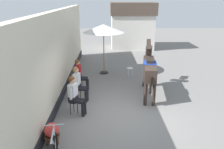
% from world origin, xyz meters
% --- Properties ---
extents(ground_plane, '(40.00, 40.00, 0.00)m').
position_xyz_m(ground_plane, '(0.00, 3.00, 0.00)').
color(ground_plane, slate).
extents(pub_facade_wall, '(0.34, 14.00, 3.40)m').
position_xyz_m(pub_facade_wall, '(-2.55, 1.50, 1.54)').
color(pub_facade_wall, beige).
rests_on(pub_facade_wall, ground_plane).
extents(distant_cottage, '(3.40, 2.60, 3.50)m').
position_xyz_m(distant_cottage, '(1.40, 10.85, 1.80)').
color(distant_cottage, silver).
rests_on(distant_cottage, ground_plane).
extents(seated_visitor_near, '(0.61, 0.49, 1.39)m').
position_xyz_m(seated_visitor_near, '(-1.69, 0.05, 0.78)').
color(seated_visitor_near, black).
rests_on(seated_visitor_near, ground_plane).
extents(seated_visitor_middle, '(0.61, 0.48, 1.39)m').
position_xyz_m(seated_visitor_middle, '(-1.70, 1.12, 0.78)').
color(seated_visitor_middle, red).
rests_on(seated_visitor_middle, ground_plane).
extents(seated_visitor_far, '(0.61, 0.49, 1.39)m').
position_xyz_m(seated_visitor_far, '(-1.76, 2.21, 0.78)').
color(seated_visitor_far, red).
rests_on(seated_visitor_far, ground_plane).
extents(saddled_horse_center, '(0.73, 2.99, 2.06)m').
position_xyz_m(saddled_horse_center, '(1.13, 1.72, 1.16)').
color(saddled_horse_center, '#2D231E').
rests_on(saddled_horse_center, ground_plane).
extents(flower_planter_near, '(0.43, 0.43, 0.64)m').
position_xyz_m(flower_planter_near, '(-2.12, -1.65, 0.33)').
color(flower_planter_near, brown).
rests_on(flower_planter_near, ground_plane).
extents(cafe_parasol, '(2.10, 2.10, 2.58)m').
position_xyz_m(cafe_parasol, '(-0.75, 4.49, 2.36)').
color(cafe_parasol, black).
rests_on(cafe_parasol, ground_plane).
extents(spare_stool_white, '(0.32, 0.32, 0.46)m').
position_xyz_m(spare_stool_white, '(0.58, 3.93, 0.40)').
color(spare_stool_white, white).
rests_on(spare_stool_white, ground_plane).
extents(satchel_bag, '(0.17, 0.30, 0.20)m').
position_xyz_m(satchel_bag, '(-1.95, 3.05, 0.10)').
color(satchel_bag, maroon).
rests_on(satchel_bag, ground_plane).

